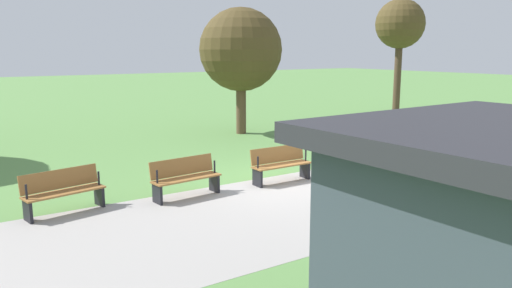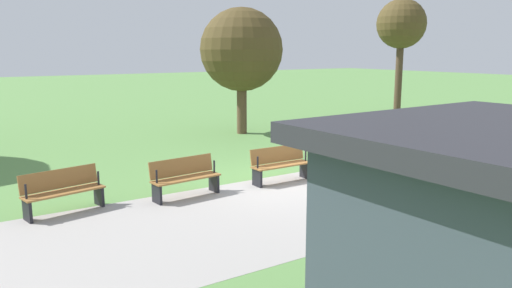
# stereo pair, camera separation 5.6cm
# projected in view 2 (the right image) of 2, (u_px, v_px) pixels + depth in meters

# --- Properties ---
(ground_plane) EXTENTS (120.00, 120.00, 0.00)m
(ground_plane) POSITION_uv_depth(u_px,v_px,m) (282.00, 182.00, 12.60)
(ground_plane) COLOR #5B8C47
(path_paving) EXTENTS (40.58, 4.56, 0.01)m
(path_paving) POSITION_uv_depth(u_px,v_px,m) (326.00, 198.00, 11.21)
(path_paving) COLOR #A39E99
(path_paving) RESTS_ON ground
(bench_0) EXTENTS (1.66, 1.15, 0.89)m
(bench_0) POSITION_uv_depth(u_px,v_px,m) (471.00, 116.00, 21.77)
(bench_0) COLOR #996633
(bench_0) RESTS_ON ground
(bench_1) EXTENTS (1.68, 1.03, 0.89)m
(bench_1) POSITION_uv_depth(u_px,v_px,m) (460.00, 123.00, 19.63)
(bench_1) COLOR #996633
(bench_1) RESTS_ON ground
(bench_2) EXTENTS (1.68, 0.90, 0.89)m
(bench_2) POSITION_uv_depth(u_px,v_px,m) (438.00, 131.00, 17.61)
(bench_2) COLOR #996633
(bench_2) RESTS_ON ground
(bench_3) EXTENTS (1.68, 0.76, 0.89)m
(bench_3) POSITION_uv_depth(u_px,v_px,m) (403.00, 141.00, 15.76)
(bench_3) COLOR #996633
(bench_3) RESTS_ON ground
(bench_4) EXTENTS (1.65, 0.62, 0.89)m
(bench_4) POSITION_uv_depth(u_px,v_px,m) (352.00, 152.00, 14.07)
(bench_4) COLOR #996633
(bench_4) RESTS_ON ground
(bench_5) EXTENTS (1.62, 0.47, 0.89)m
(bench_5) POSITION_uv_depth(u_px,v_px,m) (280.00, 164.00, 12.57)
(bench_5) COLOR #996633
(bench_5) RESTS_ON ground
(bench_6) EXTENTS (1.65, 0.62, 0.89)m
(bench_6) POSITION_uv_depth(u_px,v_px,m) (185.00, 177.00, 11.26)
(bench_6) COLOR #996633
(bench_6) RESTS_ON ground
(bench_7) EXTENTS (1.68, 0.76, 0.89)m
(bench_7) POSITION_uv_depth(u_px,v_px,m) (63.00, 190.00, 10.17)
(bench_7) COLOR #996633
(bench_7) RESTS_ON ground
(person_seated) EXTENTS (0.47, 0.59, 1.20)m
(person_seated) POSITION_uv_depth(u_px,v_px,m) (460.00, 119.00, 19.44)
(person_seated) COLOR maroon
(person_seated) RESTS_ON ground
(tree_1) EXTENTS (3.26, 3.26, 4.96)m
(tree_1) POSITION_uv_depth(u_px,v_px,m) (241.00, 50.00, 19.41)
(tree_1) COLOR brown
(tree_1) RESTS_ON ground
(tree_2) EXTENTS (2.49, 2.49, 5.87)m
(tree_2) POSITION_uv_depth(u_px,v_px,m) (401.00, 25.00, 25.01)
(tree_2) COLOR #4C3828
(tree_2) RESTS_ON ground
(kiosk) EXTENTS (3.46, 2.70, 2.64)m
(kiosk) POSITION_uv_depth(u_px,v_px,m) (488.00, 253.00, 4.82)
(kiosk) COLOR #38424C
(kiosk) RESTS_ON ground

